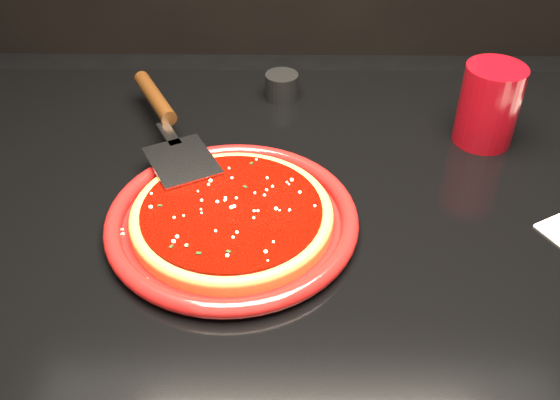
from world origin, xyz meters
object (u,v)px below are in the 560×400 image
Objects in this scene: pizza_server at (168,123)px; cup at (489,105)px; table at (328,384)px; ramekin at (282,86)px; plate at (232,220)px.

pizza_server is 0.47m from cup.
pizza_server is at bearing 148.01° from table.
ramekin is (0.16, 0.15, -0.02)m from pizza_server.
pizza_server reaches higher than table.
plate is 0.91× the size of pizza_server.
pizza_server is 0.22m from ramekin.
table is at bearing 10.43° from plate.
cup reaches higher than ramekin.
cup is (0.36, 0.20, 0.05)m from plate.
ramekin reaches higher than table.
ramekin is at bearing 15.24° from pizza_server.
pizza_server is 6.37× the size of ramekin.
plate is (-0.14, -0.03, 0.39)m from table.
ramekin is (-0.08, 0.30, 0.40)m from table.
cup is 0.33m from ramekin.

